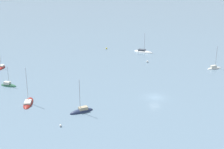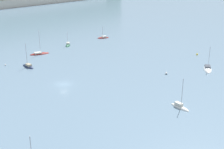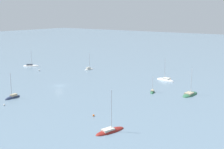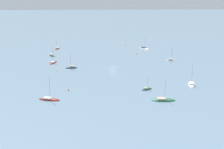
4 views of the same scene
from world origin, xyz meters
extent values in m
plane|color=slate|center=(0.00, 0.00, 0.00)|extent=(600.00, 600.00, 0.00)
ellipsoid|color=white|center=(12.62, -31.60, 0.00)|extent=(1.88, 5.65, 1.16)
cube|color=beige|center=(12.65, -31.16, 0.76)|extent=(1.17, 2.07, 0.88)
cylinder|color=#B2B2B7|center=(12.60, -31.88, 4.00)|extent=(0.14, 0.14, 7.37)
ellipsoid|color=white|center=(41.91, -21.17, 0.00)|extent=(7.89, 6.74, 1.62)
cube|color=#333842|center=(42.42, -20.79, 0.76)|extent=(3.35, 3.11, 0.63)
cylinder|color=#B2B2B7|center=(41.59, -21.40, 4.14)|extent=(0.14, 0.14, 7.38)
ellipsoid|color=#2D6647|center=(24.87, 33.53, 0.00)|extent=(4.72, 4.80, 1.41)
cube|color=beige|center=(25.15, 33.82, 0.82)|extent=(2.11, 2.12, 0.87)
cylinder|color=silver|center=(24.70, 33.35, 3.12)|extent=(0.14, 0.14, 5.47)
ellipsoid|color=#232D4C|center=(-0.29, 20.45, 0.00)|extent=(2.03, 5.89, 1.57)
cube|color=tan|center=(-0.26, 19.99, 0.82)|extent=(1.31, 2.15, 0.77)
cylinder|color=#B2B2B7|center=(-0.31, 20.74, 4.27)|extent=(0.14, 0.14, 7.67)
ellipsoid|color=maroon|center=(10.01, 30.77, 0.00)|extent=(7.59, 4.49, 1.16)
cube|color=silver|center=(9.47, 30.97, 0.58)|extent=(2.98, 2.32, 0.51)
cylinder|color=silver|center=(10.36, 30.65, 4.74)|extent=(0.14, 0.14, 8.83)
ellipsoid|color=maroon|center=(43.87, 33.32, 0.00)|extent=(5.54, 3.73, 1.10)
cube|color=silver|center=(44.26, 33.16, 0.63)|extent=(2.24, 1.90, 0.65)
cylinder|color=#B2B2B7|center=(43.63, 33.43, 2.77)|extent=(0.14, 0.14, 4.94)
sphere|color=yellow|center=(53.04, -9.83, 0.32)|extent=(0.63, 0.63, 0.63)
sphere|color=white|center=(-5.24, 26.93, 0.26)|extent=(0.52, 0.52, 0.52)
sphere|color=white|center=(28.40, -14.88, 0.37)|extent=(0.75, 0.75, 0.75)
camera|label=1|loc=(-63.44, 42.06, 31.61)|focal=50.00mm
camera|label=2|loc=(-45.52, -70.80, 34.63)|focal=50.00mm
camera|label=3|loc=(-82.24, 78.07, 26.85)|focal=50.00mm
camera|label=4|loc=(-147.62, 5.40, 41.90)|focal=50.00mm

